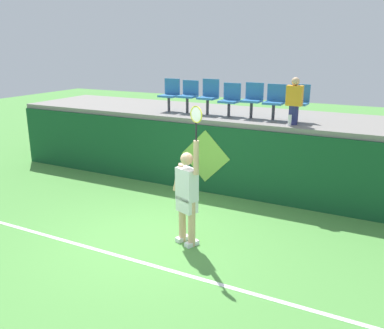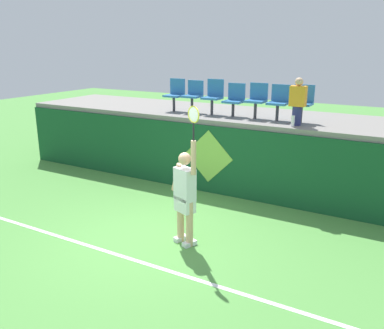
{
  "view_description": "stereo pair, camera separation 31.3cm",
  "coord_description": "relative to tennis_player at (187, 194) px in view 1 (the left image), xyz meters",
  "views": [
    {
      "loc": [
        3.79,
        -5.72,
        3.45
      ],
      "look_at": [
        0.32,
        1.0,
        1.23
      ],
      "focal_mm": 38.3,
      "sensor_mm": 36.0,
      "label": 1
    },
    {
      "loc": [
        4.07,
        -5.57,
        3.45
      ],
      "look_at": [
        0.32,
        1.0,
        1.23
      ],
      "focal_mm": 38.3,
      "sensor_mm": 36.0,
      "label": 2
    }
  ],
  "objects": [
    {
      "name": "ground_plane",
      "position": [
        -0.64,
        -0.19,
        -0.95
      ],
      "size": [
        40.0,
        40.0,
        0.0
      ],
      "primitive_type": "plane",
      "color": "#519342"
    },
    {
      "name": "court_back_wall",
      "position": [
        -0.64,
        2.66,
        -0.13
      ],
      "size": [
        12.29,
        0.2,
        1.64
      ],
      "primitive_type": "cube",
      "color": "#144C28",
      "rests_on": "ground_plane"
    },
    {
      "name": "spectator_platform",
      "position": [
        -0.64,
        3.89,
        0.75
      ],
      "size": [
        12.29,
        2.57,
        0.12
      ],
      "primitive_type": "cube",
      "color": "gray",
      "rests_on": "court_back_wall"
    },
    {
      "name": "court_baseline_stripe",
      "position": [
        -0.64,
        -0.95,
        -0.95
      ],
      "size": [
        11.06,
        0.08,
        0.01
      ],
      "primitive_type": "cube",
      "color": "white",
      "rests_on": "ground_plane"
    },
    {
      "name": "tennis_player",
      "position": [
        0.0,
        0.0,
        0.0
      ],
      "size": [
        0.72,
        0.38,
        2.51
      ],
      "color": "white",
      "rests_on": "ground_plane"
    },
    {
      "name": "tennis_ball",
      "position": [
        -0.12,
        0.34,
        -0.92
      ],
      "size": [
        0.07,
        0.07,
        0.07
      ],
      "primitive_type": "sphere",
      "color": "#D1E533",
      "rests_on": "ground_plane"
    },
    {
      "name": "water_bottle",
      "position": [
        1.01,
        2.82,
        0.93
      ],
      "size": [
        0.08,
        0.08,
        0.24
      ],
      "primitive_type": "cylinder",
      "color": "white",
      "rests_on": "spectator_platform"
    },
    {
      "name": "stadium_chair_0",
      "position": [
        -2.32,
        3.42,
        1.28
      ],
      "size": [
        0.44,
        0.42,
        0.84
      ],
      "color": "#38383D",
      "rests_on": "spectator_platform"
    },
    {
      "name": "stadium_chair_1",
      "position": [
        -1.77,
        3.41,
        1.28
      ],
      "size": [
        0.44,
        0.42,
        0.81
      ],
      "color": "#38383D",
      "rests_on": "spectator_platform"
    },
    {
      "name": "stadium_chair_2",
      "position": [
        -1.2,
        3.42,
        1.3
      ],
      "size": [
        0.44,
        0.42,
        0.87
      ],
      "color": "#38383D",
      "rests_on": "spectator_platform"
    },
    {
      "name": "stadium_chair_3",
      "position": [
        -0.62,
        3.42,
        1.24
      ],
      "size": [
        0.44,
        0.42,
        0.79
      ],
      "color": "#38383D",
      "rests_on": "spectator_platform"
    },
    {
      "name": "stadium_chair_4",
      "position": [
        -0.05,
        3.42,
        1.28
      ],
      "size": [
        0.44,
        0.42,
        0.82
      ],
      "color": "#38383D",
      "rests_on": "spectator_platform"
    },
    {
      "name": "stadium_chair_5",
      "position": [
        0.49,
        3.42,
        1.27
      ],
      "size": [
        0.44,
        0.42,
        0.81
      ],
      "color": "#38383D",
      "rests_on": "spectator_platform"
    },
    {
      "name": "stadium_chair_6",
      "position": [
        1.03,
        3.42,
        1.29
      ],
      "size": [
        0.44,
        0.42,
        0.83
      ],
      "color": "#38383D",
      "rests_on": "spectator_platform"
    },
    {
      "name": "spectator_0",
      "position": [
        1.03,
        3.01,
        1.34
      ],
      "size": [
        0.34,
        0.2,
        1.02
      ],
      "color": "navy",
      "rests_on": "spectator_platform"
    },
    {
      "name": "wall_signage_mount",
      "position": [
        -0.87,
        2.55,
        -0.95
      ],
      "size": [
        1.27,
        0.01,
        1.54
      ],
      "color": "#144C28",
      "rests_on": "ground_plane"
    }
  ]
}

